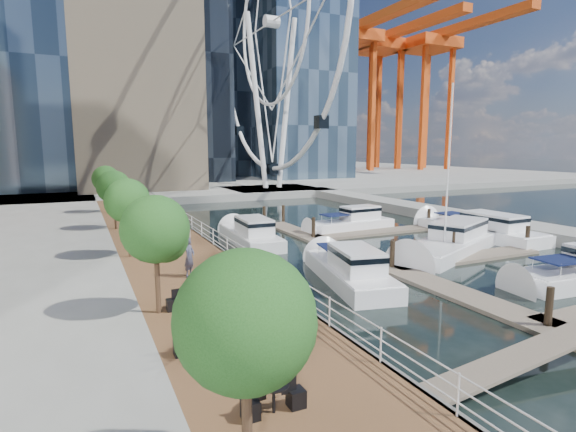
# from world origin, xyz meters

# --- Properties ---
(ground) EXTENTS (520.00, 520.00, 0.00)m
(ground) POSITION_xyz_m (0.00, 0.00, 0.00)
(ground) COLOR black
(ground) RESTS_ON ground
(boardwalk) EXTENTS (6.00, 60.00, 1.00)m
(boardwalk) POSITION_xyz_m (-9.00, 15.00, 0.50)
(boardwalk) COLOR brown
(boardwalk) RESTS_ON ground
(seawall) EXTENTS (0.25, 60.00, 1.00)m
(seawall) POSITION_xyz_m (-6.00, 15.00, 0.50)
(seawall) COLOR #595954
(seawall) RESTS_ON ground
(land_far) EXTENTS (200.00, 114.00, 1.00)m
(land_far) POSITION_xyz_m (0.00, 102.00, 0.50)
(land_far) COLOR gray
(land_far) RESTS_ON ground
(breakwater) EXTENTS (4.00, 60.00, 1.00)m
(breakwater) POSITION_xyz_m (20.00, 20.00, 0.50)
(breakwater) COLOR gray
(breakwater) RESTS_ON ground
(pier) EXTENTS (14.00, 12.00, 1.00)m
(pier) POSITION_xyz_m (14.00, 52.00, 0.50)
(pier) COLOR gray
(pier) RESTS_ON ground
(railing) EXTENTS (0.10, 60.00, 1.05)m
(railing) POSITION_xyz_m (-6.10, 15.00, 1.52)
(railing) COLOR white
(railing) RESTS_ON boardwalk
(floating_docks) EXTENTS (16.00, 34.00, 2.60)m
(floating_docks) POSITION_xyz_m (7.97, 9.98, 0.49)
(floating_docks) COLOR #6D6051
(floating_docks) RESTS_ON ground
(ferris_wheel) EXTENTS (5.80, 45.60, 47.80)m
(ferris_wheel) POSITION_xyz_m (14.00, 52.00, 25.92)
(ferris_wheel) COLOR white
(ferris_wheel) RESTS_ON ground
(port_cranes) EXTENTS (40.00, 52.00, 38.00)m
(port_cranes) POSITION_xyz_m (67.67, 95.67, 20.00)
(port_cranes) COLOR #D84C14
(port_cranes) RESTS_ON ground
(street_trees) EXTENTS (2.60, 42.60, 4.60)m
(street_trees) POSITION_xyz_m (-11.40, 14.00, 4.29)
(street_trees) COLOR #3F2B1C
(street_trees) RESTS_ON ground
(cafe_tables) EXTENTS (2.50, 13.70, 0.74)m
(cafe_tables) POSITION_xyz_m (-10.40, -2.00, 1.37)
(cafe_tables) COLOR black
(cafe_tables) RESTS_ON ground
(pedestrian_near) EXTENTS (0.82, 0.86, 1.98)m
(pedestrian_near) POSITION_xyz_m (-9.17, 8.40, 1.99)
(pedestrian_near) COLOR #4A4B62
(pedestrian_near) RESTS_ON boardwalk
(pedestrian_mid) EXTENTS (0.62, 0.79, 1.62)m
(pedestrian_mid) POSITION_xyz_m (-7.85, 14.96, 1.81)
(pedestrian_mid) COLOR gray
(pedestrian_mid) RESTS_ON boardwalk
(pedestrian_far) EXTENTS (1.03, 0.78, 1.63)m
(pedestrian_far) POSITION_xyz_m (-9.59, 30.10, 1.82)
(pedestrian_far) COLOR #394047
(pedestrian_far) RESTS_ON boardwalk
(moored_yachts) EXTENTS (21.36, 31.25, 11.50)m
(moored_yachts) POSITION_xyz_m (8.78, 10.38, 0.00)
(moored_yachts) COLOR silver
(moored_yachts) RESTS_ON ground
(cafe_seating) EXTENTS (5.04, 12.34, 2.59)m
(cafe_seating) POSITION_xyz_m (-10.43, -4.15, 2.28)
(cafe_seating) COLOR #0F391A
(cafe_seating) RESTS_ON ground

